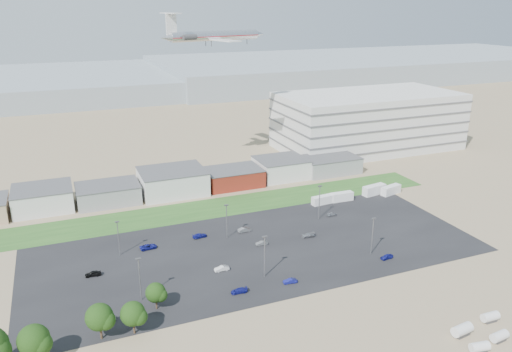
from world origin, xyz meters
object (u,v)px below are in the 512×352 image
parked_car_2 (387,257)px  parked_car_5 (93,274)px  parked_car_9 (148,247)px  parked_car_12 (308,235)px  parked_car_3 (239,291)px  storage_tank_nw (462,330)px  parked_car_11 (245,230)px  parked_car_10 (106,319)px  parked_car_4 (222,268)px  parked_car_6 (200,236)px  airliner (215,36)px  parked_car_13 (290,281)px  parked_car_7 (262,243)px  box_trailer_a (322,200)px  parked_car_8 (331,214)px

parked_car_2 → parked_car_5: size_ratio=0.93×
parked_car_9 → parked_car_12: 44.30m
parked_car_5 → parked_car_3: bearing=60.6°
storage_tank_nw → parked_car_11: size_ratio=1.07×
parked_car_10 → parked_car_4: bearing=-73.2°
parked_car_4 → parked_car_6: (0.12, 19.99, -0.01)m
parked_car_3 → parked_car_10: (-29.36, 0.34, 0.03)m
parked_car_2 → parked_car_11: (-28.34, 29.02, 0.06)m
airliner → parked_car_5: size_ratio=11.77×
parked_car_3 → parked_car_13: size_ratio=1.15×
parked_car_6 → parked_car_13: parked_car_6 is taller
parked_car_10 → parked_car_13: parked_car_10 is taller
parked_car_2 → storage_tank_nw: bearing=-15.2°
storage_tank_nw → parked_car_3: 47.42m
parked_car_7 → parked_car_13: (-1.42, -20.77, -0.01)m
box_trailer_a → parked_car_13: size_ratio=2.21×
parked_car_7 → parked_car_8: (27.84, 10.12, 0.01)m
parked_car_11 → parked_car_12: (15.38, -9.95, -0.08)m
parked_car_3 → parked_car_8: bearing=130.2°
parked_car_4 → parked_car_5: parked_car_5 is taller
parked_car_3 → storage_tank_nw: bearing=53.2°
parked_car_7 → parked_car_10: 47.73m
parked_car_7 → parked_car_11: size_ratio=0.85×
box_trailer_a → parked_car_8: size_ratio=2.21×
box_trailer_a → parked_car_3: size_ratio=1.93×
parked_car_5 → parked_car_10: bearing=7.2°
box_trailer_a → parked_car_5: bearing=-170.2°
parked_car_5 → parked_car_12: bearing=94.0°
parked_car_4 → parked_car_7: size_ratio=1.09×
parked_car_3 → parked_car_9: 33.22m
airliner → parked_car_5: (-54.72, -69.60, -50.82)m
box_trailer_a → parked_car_9: (-59.27, -10.57, -0.75)m
parked_car_2 → parked_car_9: bearing=-123.0°
parked_car_9 → parked_car_13: parked_car_9 is taller
airliner → parked_car_4: bearing=-121.0°
storage_tank_nw → airliner: airliner is taller
parked_car_5 → parked_car_11: size_ratio=0.95×
storage_tank_nw → parked_car_7: storage_tank_nw is taller
parked_car_11 → parked_car_13: 30.34m
parked_car_2 → parked_car_7: size_ratio=1.04×
parked_car_11 → parked_car_8: bearing=-91.1°
parked_car_13 → parked_car_7: bearing=-176.7°
airliner → parked_car_6: bearing=-126.3°
storage_tank_nw → parked_car_4: (-36.26, 42.19, -0.68)m
storage_tank_nw → parked_car_13: size_ratio=1.29×
box_trailer_a → airliner: (-19.67, 49.82, 50.08)m
parked_car_9 → parked_car_12: bearing=-107.8°
parked_car_12 → parked_car_13: bearing=-32.8°
parked_car_9 → parked_car_10: 32.50m
airliner → parked_car_8: (17.44, -59.65, -50.90)m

